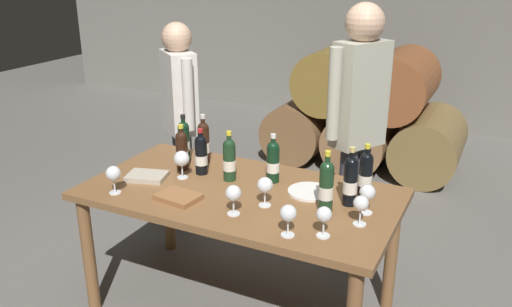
{
  "coord_description": "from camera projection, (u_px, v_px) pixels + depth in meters",
  "views": [
    {
      "loc": [
        1.24,
        -2.33,
        1.96
      ],
      "look_at": [
        0.0,
        0.2,
        0.91
      ],
      "focal_mm": 37.33,
      "sensor_mm": 36.0,
      "label": 1
    }
  ],
  "objects": [
    {
      "name": "ground_plane",
      "position": [
        241.0,
        307.0,
        3.16
      ],
      "size": [
        14.0,
        14.0,
        0.0
      ],
      "primitive_type": "plane",
      "color": "#66635E"
    },
    {
      "name": "cellar_back_wall",
      "position": [
        407.0,
        6.0,
        6.2
      ],
      "size": [
        10.0,
        0.24,
        2.8
      ],
      "primitive_type": "cube",
      "color": "slate",
      "rests_on": "ground_plane"
    },
    {
      "name": "barrel_stack",
      "position": [
        365.0,
        114.0,
        5.16
      ],
      "size": [
        1.86,
        0.9,
        1.15
      ],
      "color": "brown",
      "rests_on": "ground_plane"
    },
    {
      "name": "dining_table",
      "position": [
        240.0,
        206.0,
        2.92
      ],
      "size": [
        1.7,
        0.9,
        0.76
      ],
      "color": "brown",
      "rests_on": "ground_plane"
    },
    {
      "name": "wine_bottle_0",
      "position": [
        273.0,
        161.0,
        2.97
      ],
      "size": [
        0.07,
        0.07,
        0.28
      ],
      "color": "black",
      "rests_on": "dining_table"
    },
    {
      "name": "wine_bottle_1",
      "position": [
        184.0,
        140.0,
        3.29
      ],
      "size": [
        0.07,
        0.07,
        0.29
      ],
      "color": "black",
      "rests_on": "dining_table"
    },
    {
      "name": "wine_bottle_2",
      "position": [
        201.0,
        154.0,
        3.08
      ],
      "size": [
        0.07,
        0.07,
        0.27
      ],
      "color": "black",
      "rests_on": "dining_table"
    },
    {
      "name": "wine_bottle_3",
      "position": [
        326.0,
        186.0,
        2.62
      ],
      "size": [
        0.07,
        0.07,
        0.32
      ],
      "color": "#19381E",
      "rests_on": "dining_table"
    },
    {
      "name": "wine_bottle_4",
      "position": [
        366.0,
        174.0,
        2.79
      ],
      "size": [
        0.07,
        0.07,
        0.29
      ],
      "color": "black",
      "rests_on": "dining_table"
    },
    {
      "name": "wine_bottle_5",
      "position": [
        204.0,
        142.0,
        3.25
      ],
      "size": [
        0.07,
        0.07,
        0.31
      ],
      "color": "black",
      "rests_on": "dining_table"
    },
    {
      "name": "wine_bottle_6",
      "position": [
        182.0,
        150.0,
        3.14
      ],
      "size": [
        0.07,
        0.07,
        0.28
      ],
      "color": "black",
      "rests_on": "dining_table"
    },
    {
      "name": "wine_bottle_7",
      "position": [
        229.0,
        159.0,
        2.99
      ],
      "size": [
        0.07,
        0.07,
        0.29
      ],
      "color": "#19381E",
      "rests_on": "dining_table"
    },
    {
      "name": "wine_bottle_8",
      "position": [
        350.0,
        180.0,
        2.69
      ],
      "size": [
        0.07,
        0.07,
        0.31
      ],
      "color": "black",
      "rests_on": "dining_table"
    },
    {
      "name": "wine_glass_0",
      "position": [
        113.0,
        174.0,
        2.83
      ],
      "size": [
        0.08,
        0.08,
        0.16
      ],
      "color": "white",
      "rests_on": "dining_table"
    },
    {
      "name": "wine_glass_1",
      "position": [
        288.0,
        214.0,
        2.39
      ],
      "size": [
        0.08,
        0.08,
        0.15
      ],
      "color": "white",
      "rests_on": "dining_table"
    },
    {
      "name": "wine_glass_2",
      "position": [
        233.0,
        194.0,
        2.59
      ],
      "size": [
        0.08,
        0.08,
        0.15
      ],
      "color": "white",
      "rests_on": "dining_table"
    },
    {
      "name": "wine_glass_3",
      "position": [
        265.0,
        186.0,
        2.68
      ],
      "size": [
        0.08,
        0.08,
        0.16
      ],
      "color": "white",
      "rests_on": "dining_table"
    },
    {
      "name": "wine_glass_4",
      "position": [
        182.0,
        159.0,
        3.02
      ],
      "size": [
        0.09,
        0.09,
        0.16
      ],
      "color": "white",
      "rests_on": "dining_table"
    },
    {
      "name": "wine_glass_5",
      "position": [
        367.0,
        193.0,
        2.61
      ],
      "size": [
        0.08,
        0.08,
        0.15
      ],
      "color": "white",
      "rests_on": "dining_table"
    },
    {
      "name": "wine_glass_6",
      "position": [
        361.0,
        205.0,
        2.49
      ],
      "size": [
        0.07,
        0.07,
        0.15
      ],
      "color": "white",
      "rests_on": "dining_table"
    },
    {
      "name": "wine_glass_7",
      "position": [
        324.0,
        216.0,
        2.39
      ],
      "size": [
        0.07,
        0.07,
        0.15
      ],
      "color": "white",
      "rests_on": "dining_table"
    },
    {
      "name": "tasting_notebook",
      "position": [
        147.0,
        176.0,
        3.05
      ],
      "size": [
        0.26,
        0.21,
        0.03
      ],
      "primitive_type": "cube",
      "rotation": [
        0.0,
        0.0,
        0.27
      ],
      "color": "#B2A893",
      "rests_on": "dining_table"
    },
    {
      "name": "leather_ledger",
      "position": [
        178.0,
        197.0,
        2.79
      ],
      "size": [
        0.24,
        0.19,
        0.03
      ],
      "primitive_type": "cube",
      "rotation": [
        0.0,
        0.0,
        -0.13
      ],
      "color": "#936038",
      "rests_on": "dining_table"
    },
    {
      "name": "serving_plate",
      "position": [
        310.0,
        192.0,
        2.86
      ],
      "size": [
        0.24,
        0.24,
        0.01
      ],
      "primitive_type": "cylinder",
      "color": "white",
      "rests_on": "dining_table"
    },
    {
      "name": "sommelier_presenting",
      "position": [
        358.0,
        115.0,
        3.25
      ],
      "size": [
        0.31,
        0.44,
        1.72
      ],
      "color": "#383842",
      "rests_on": "ground_plane"
    },
    {
      "name": "taster_seated_left",
      "position": [
        180.0,
        110.0,
        3.79
      ],
      "size": [
        0.4,
        0.35,
        1.54
      ],
      "color": "#383842",
      "rests_on": "ground_plane"
    }
  ]
}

